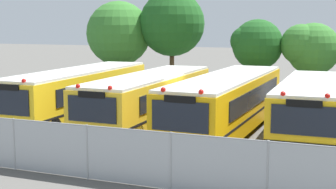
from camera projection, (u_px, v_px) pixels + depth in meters
ground_plane at (187, 130)px, 22.23m from camera, size 160.00×160.00×0.00m
school_bus_0 at (80, 93)px, 23.91m from camera, size 2.65×11.15×2.75m
school_bus_1 at (150, 98)px, 22.66m from camera, size 2.58×10.96×2.63m
school_bus_2 at (228, 102)px, 21.12m from camera, size 2.84×11.71×2.74m
school_bus_3 at (313, 108)px, 19.84m from camera, size 2.73×9.52×2.66m
tree_0 at (120, 32)px, 35.25m from camera, size 4.75×4.75×6.57m
tree_1 at (174, 24)px, 34.40m from camera, size 4.70×4.70×7.27m
tree_2 at (256, 44)px, 30.23m from camera, size 3.26×3.21×5.19m
tree_3 at (309, 48)px, 29.34m from camera, size 3.56×3.24×4.96m
chainlink_fence at (87, 151)px, 14.97m from camera, size 16.88×0.07×1.75m
traffic_cone at (208, 173)px, 14.90m from camera, size 0.39×0.39×0.51m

